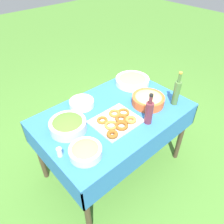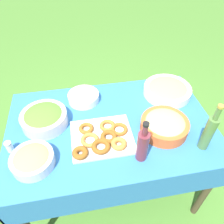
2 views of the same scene
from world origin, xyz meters
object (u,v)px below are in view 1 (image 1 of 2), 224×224
at_px(pasta_bowl, 148,99).
at_px(fruit_bowl, 85,151).
at_px(bread_bowl, 132,80).
at_px(salad_bowl, 68,125).
at_px(olive_oil_bottle, 177,92).
at_px(plate_stack, 82,103).
at_px(wine_bottle, 149,112).
at_px(donut_platter, 117,121).

height_order(pasta_bowl, fruit_bowl, pasta_bowl).
height_order(pasta_bowl, bread_bowl, pasta_bowl).
bearing_deg(salad_bowl, olive_oil_bottle, -21.23).
height_order(bread_bowl, fruit_bowl, fruit_bowl).
distance_m(olive_oil_bottle, fruit_bowl, 1.01).
xyz_separation_m(salad_bowl, plate_stack, (0.28, 0.19, -0.03)).
relative_size(salad_bowl, fruit_bowl, 1.25).
bearing_deg(wine_bottle, salad_bowl, 145.98).
bearing_deg(plate_stack, bread_bowl, -3.61).
distance_m(salad_bowl, pasta_bowl, 0.79).
xyz_separation_m(plate_stack, olive_oil_bottle, (0.68, -0.56, 0.10)).
distance_m(salad_bowl, plate_stack, 0.34).
height_order(plate_stack, olive_oil_bottle, olive_oil_bottle).
bearing_deg(donut_platter, salad_bowl, 149.60).
distance_m(wine_bottle, bread_bowl, 0.64).
bearing_deg(olive_oil_bottle, donut_platter, 164.83).
distance_m(donut_platter, olive_oil_bottle, 0.63).
distance_m(wine_bottle, fruit_bowl, 0.62).
distance_m(salad_bowl, fruit_bowl, 0.32).
xyz_separation_m(plate_stack, bread_bowl, (0.64, -0.04, 0.01)).
bearing_deg(bread_bowl, pasta_bowl, -113.78).
relative_size(pasta_bowl, olive_oil_bottle, 0.90).
bearing_deg(wine_bottle, pasta_bowl, 40.82).
xyz_separation_m(donut_platter, wine_bottle, (0.20, -0.17, 0.09)).
distance_m(plate_stack, bread_bowl, 0.64).
height_order(donut_platter, fruit_bowl, fruit_bowl).
bearing_deg(wine_bottle, donut_platter, 140.42).
distance_m(salad_bowl, donut_platter, 0.41).
xyz_separation_m(olive_oil_bottle, bread_bowl, (-0.03, 0.52, -0.09)).
height_order(salad_bowl, donut_platter, salad_bowl).
distance_m(donut_platter, wine_bottle, 0.28).
xyz_separation_m(plate_stack, fruit_bowl, (-0.33, -0.50, 0.01)).
bearing_deg(salad_bowl, fruit_bowl, -100.06).
bearing_deg(pasta_bowl, wine_bottle, -139.18).
relative_size(plate_stack, olive_oil_bottle, 0.68).
bearing_deg(bread_bowl, fruit_bowl, -154.49).
relative_size(olive_oil_bottle, wine_bottle, 1.16).
bearing_deg(wine_bottle, plate_stack, 116.36).
height_order(plate_stack, wine_bottle, wine_bottle).
height_order(olive_oil_bottle, bread_bowl, olive_oil_bottle).
relative_size(salad_bowl, bread_bowl, 0.84).
bearing_deg(donut_platter, bread_bowl, 32.63).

